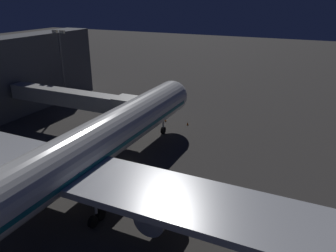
{
  "coord_description": "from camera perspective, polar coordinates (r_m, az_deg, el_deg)",
  "views": [
    {
      "loc": [
        -22.7,
        32.07,
        21.76
      ],
      "look_at": [
        -3.0,
        -9.86,
        3.5
      ],
      "focal_mm": 35.52,
      "sensor_mm": 36.0,
      "label": 1
    }
  ],
  "objects": [
    {
      "name": "apron_floodlight_mast",
      "position": [
        71.95,
        -17.73,
        10.38
      ],
      "size": [
        2.9,
        0.5,
        15.43
      ],
      "color": "#59595E",
      "rests_on": "ground_plane"
    },
    {
      "name": "traffic_cone_nose_port",
      "position": [
        59.82,
        3.38,
        0.42
      ],
      "size": [
        0.36,
        0.36,
        0.55
      ],
      "primitive_type": "cone",
      "color": "orange",
      "rests_on": "ground_plane"
    },
    {
      "name": "ground_plane",
      "position": [
        44.92,
        -8.93,
        -7.75
      ],
      "size": [
        320.0,
        320.0,
        0.0
      ],
      "primitive_type": "plane",
      "color": "#383533"
    },
    {
      "name": "traffic_cone_nose_starboard",
      "position": [
        61.47,
        -0.42,
        1.05
      ],
      "size": [
        0.36,
        0.36,
        0.55
      ],
      "primitive_type": "cone",
      "color": "orange",
      "rests_on": "ground_plane"
    },
    {
      "name": "airliner_at_gate",
      "position": [
        36.11,
        -17.56,
        -6.42
      ],
      "size": [
        58.87,
        60.22,
        17.45
      ],
      "color": "silver",
      "rests_on": "ground_plane"
    },
    {
      "name": "jet_bridge",
      "position": [
        57.29,
        -15.07,
        4.42
      ],
      "size": [
        25.0,
        3.4,
        7.17
      ],
      "color": "#9E9E99",
      "rests_on": "ground_plane"
    }
  ]
}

